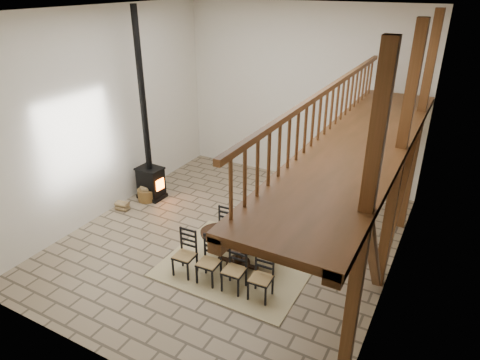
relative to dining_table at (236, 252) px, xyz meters
The scene contains 7 objects.
ground 1.15m from the dining_table, 124.93° to the left, with size 8.00×8.00×0.00m, color #8A775C.
room_shell 2.85m from the dining_table, 57.71° to the left, with size 7.02×8.02×5.01m.
rug 0.36m from the dining_table, 92.67° to the left, with size 3.00×2.50×0.02m, color tan.
dining_table is the anchor object (origin of this frame).
wood_stove 4.02m from the dining_table, 155.15° to the left, with size 0.72×0.56×5.00m.
log_basket 3.89m from the dining_table, 157.72° to the left, with size 0.51×0.51×0.42m.
log_stack 3.90m from the dining_table, 169.19° to the left, with size 0.36×0.27×0.23m.
Camera 1 is at (4.20, -7.35, 5.53)m, focal length 32.00 mm.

